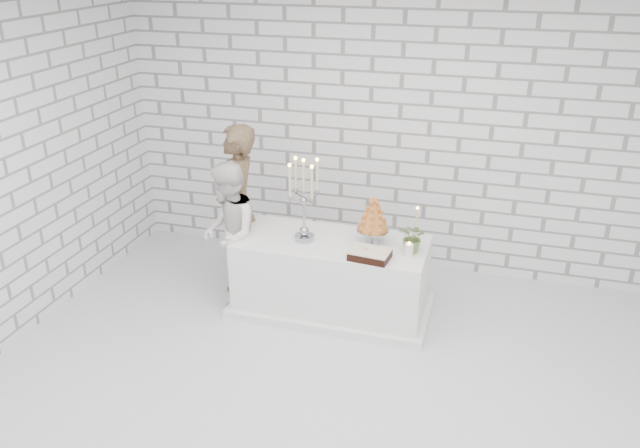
{
  "coord_description": "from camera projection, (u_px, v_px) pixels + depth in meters",
  "views": [
    {
      "loc": [
        1.03,
        -3.96,
        3.36
      ],
      "look_at": [
        -0.42,
        1.0,
        1.05
      ],
      "focal_mm": 36.02,
      "sensor_mm": 36.0,
      "label": 1
    }
  ],
  "objects": [
    {
      "name": "candelabra",
      "position": [
        304.0,
        200.0,
        5.9
      ],
      "size": [
        0.35,
        0.35,
        0.81
      ],
      "primitive_type": null,
      "rotation": [
        0.0,
        0.0,
        0.06
      ],
      "color": "#95959E",
      "rests_on": "cake_table"
    },
    {
      "name": "flowers",
      "position": [
        413.0,
        238.0,
        5.78
      ],
      "size": [
        0.32,
        0.3,
        0.28
      ],
      "primitive_type": "imported",
      "rotation": [
        0.0,
        0.0,
        -0.42
      ],
      "color": "#3C6C2D",
      "rests_on": "cake_table"
    },
    {
      "name": "groom",
      "position": [
        238.0,
        209.0,
        6.45
      ],
      "size": [
        0.51,
        0.69,
        1.74
      ],
      "primitive_type": "imported",
      "rotation": [
        0.0,
        0.0,
        -1.42
      ],
      "color": "#483520",
      "rests_on": "ground"
    },
    {
      "name": "wall_back",
      "position": [
        399.0,
        133.0,
        6.69
      ],
      "size": [
        6.0,
        0.01,
        3.0
      ],
      "primitive_type": "cube",
      "color": "white",
      "rests_on": "ground"
    },
    {
      "name": "ceiling",
      "position": [
        340.0,
        3.0,
        3.89
      ],
      "size": [
        6.0,
        5.0,
        0.01
      ],
      "primitive_type": "cube",
      "color": "white",
      "rests_on": "ground"
    },
    {
      "name": "extra_taper",
      "position": [
        416.0,
        225.0,
        6.0
      ],
      "size": [
        0.08,
        0.08,
        0.32
      ],
      "primitive_type": "cylinder",
      "rotation": [
        0.0,
        0.0,
        0.32
      ],
      "color": "beige",
      "rests_on": "cake_table"
    },
    {
      "name": "cake_table",
      "position": [
        331.0,
        276.0,
        6.2
      ],
      "size": [
        1.8,
        0.8,
        0.75
      ],
      "primitive_type": "cube",
      "color": "white",
      "rests_on": "ground"
    },
    {
      "name": "pillar_candle",
      "position": [
        409.0,
        250.0,
        5.73
      ],
      "size": [
        0.1,
        0.1,
        0.12
      ],
      "primitive_type": "cylinder",
      "rotation": [
        0.0,
        0.0,
        -0.22
      ],
      "color": "white",
      "rests_on": "cake_table"
    },
    {
      "name": "croquembouche",
      "position": [
        373.0,
        220.0,
        5.9
      ],
      "size": [
        0.31,
        0.31,
        0.48
      ],
      "primitive_type": null,
      "rotation": [
        0.0,
        0.0,
        -0.02
      ],
      "color": "#A65922",
      "rests_on": "cake_table"
    },
    {
      "name": "chocolate_cake",
      "position": [
        370.0,
        254.0,
        5.7
      ],
      "size": [
        0.37,
        0.29,
        0.08
      ],
      "primitive_type": "cube",
      "rotation": [
        0.0,
        0.0,
        -0.11
      ],
      "color": "black",
      "rests_on": "cake_table"
    },
    {
      "name": "ground",
      "position": [
        335.0,
        399.0,
        5.11
      ],
      "size": [
        6.0,
        5.0,
        0.01
      ],
      "primitive_type": "cube",
      "color": "silver",
      "rests_on": "ground"
    },
    {
      "name": "bride",
      "position": [
        229.0,
        234.0,
        6.26
      ],
      "size": [
        0.74,
        0.84,
        1.44
      ],
      "primitive_type": "imported",
      "rotation": [
        0.0,
        0.0,
        -1.24
      ],
      "color": "white",
      "rests_on": "ground"
    }
  ]
}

